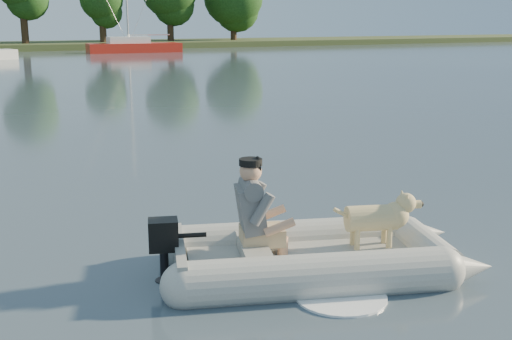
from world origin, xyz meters
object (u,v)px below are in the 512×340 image
dinghy (317,220)px  dog (371,222)px  man (253,206)px  sailboat (133,47)px

dinghy → dog: dinghy is taller
dinghy → man: (-0.69, 0.27, 0.19)m
man → sailboat: (12.63, 50.45, -0.33)m
man → sailboat: 52.01m
man → dinghy: bearing=-4.2°
dinghy → dog: 0.69m
dog → sailboat: sailboat is taller
dog → sailboat: bearing=94.4°
dinghy → man: man is taller
dog → dinghy: bearing=-175.4°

